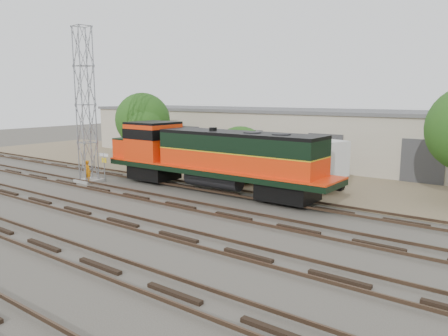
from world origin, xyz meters
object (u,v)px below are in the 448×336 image
Objects in this scene: worker at (88,172)px; semi_trailer at (283,153)px; signal_tower at (86,108)px; locomotive at (210,156)px.

worker is 0.15× the size of semi_trailer.
signal_tower is 6.70× the size of worker.
locomotive is 6.65m from semi_trailer.
worker is at bearing -47.66° from signal_tower.
locomotive is 10.13m from worker.
locomotive reaches higher than semi_trailer.
locomotive is 1.55× the size of semi_trailer.
signal_tower is at bearing -122.88° from semi_trailer.
signal_tower reaches higher than semi_trailer.
semi_trailer is at bearing 68.68° from locomotive.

